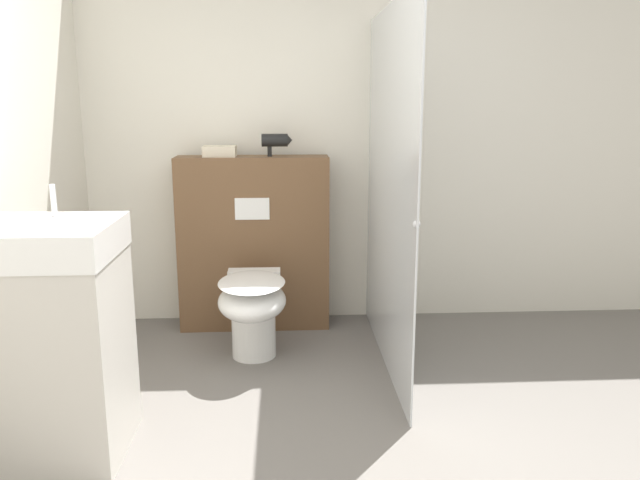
# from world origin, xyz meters

# --- Properties ---
(wall_back) EXTENTS (8.00, 0.06, 2.50)m
(wall_back) POSITION_xyz_m (0.00, 2.22, 1.25)
(wall_back) COLOR silver
(wall_back) RESTS_ON ground_plane
(partition_panel) EXTENTS (0.99, 0.26, 1.15)m
(partition_panel) POSITION_xyz_m (-0.30, 2.02, 0.58)
(partition_panel) COLOR brown
(partition_panel) RESTS_ON ground_plane
(shower_glass) EXTENTS (0.04, 1.60, 2.02)m
(shower_glass) POSITION_xyz_m (0.49, 1.39, 1.01)
(shower_glass) COLOR silver
(shower_glass) RESTS_ON ground_plane
(toilet) EXTENTS (0.39, 0.62, 0.50)m
(toilet) POSITION_xyz_m (-0.29, 1.44, 0.32)
(toilet) COLOR white
(toilet) RESTS_ON ground_plane
(sink_vanity) EXTENTS (0.57, 0.56, 1.16)m
(sink_vanity) POSITION_xyz_m (-1.08, 0.48, 0.51)
(sink_vanity) COLOR beige
(sink_vanity) RESTS_ON ground_plane
(hair_drier) EXTENTS (0.20, 0.08, 0.15)m
(hair_drier) POSITION_xyz_m (-0.15, 2.00, 1.26)
(hair_drier) COLOR black
(hair_drier) RESTS_ON partition_panel
(folded_towel) EXTENTS (0.21, 0.18, 0.07)m
(folded_towel) POSITION_xyz_m (-0.51, 2.02, 1.19)
(folded_towel) COLOR beige
(folded_towel) RESTS_ON partition_panel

